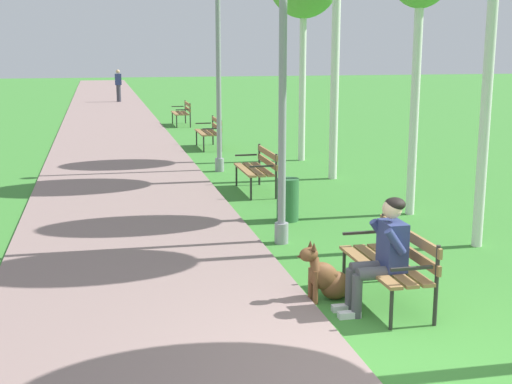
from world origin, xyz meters
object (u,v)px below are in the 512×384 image
at_px(park_bench_near, 392,259).
at_px(park_bench_mid, 258,166).
at_px(person_seated_on_near_bench, 383,251).
at_px(park_bench_far, 210,130).
at_px(dog_brown, 327,278).
at_px(park_bench_furthest, 183,111).
at_px(litter_bin, 288,200).
at_px(pedestrian_distant, 118,86).
at_px(lamp_post_near, 283,85).
at_px(lamp_post_mid, 219,74).

bearing_deg(park_bench_near, park_bench_mid, 90.78).
distance_m(park_bench_near, person_seated_on_near_bench, 0.34).
bearing_deg(park_bench_far, dog_brown, -92.91).
bearing_deg(park_bench_furthest, park_bench_far, -89.30).
bearing_deg(park_bench_far, litter_bin, -90.54).
relative_size(park_bench_near, dog_brown, 1.81).
bearing_deg(park_bench_near, pedestrian_distant, 93.96).
xyz_separation_m(park_bench_far, lamp_post_near, (-0.52, -9.64, 1.76)).
height_order(park_bench_far, pedestrian_distant, pedestrian_distant).
relative_size(park_bench_near, litter_bin, 2.14).
bearing_deg(lamp_post_mid, park_bench_furthest, 88.12).
bearing_deg(park_bench_mid, pedestrian_distant, 94.81).
bearing_deg(lamp_post_near, park_bench_mid, 82.31).
relative_size(park_bench_far, person_seated_on_near_bench, 1.20).
bearing_deg(person_seated_on_near_bench, litter_bin, 88.89).
bearing_deg(dog_brown, person_seated_on_near_bench, -45.20).
relative_size(park_bench_near, lamp_post_mid, 0.36).
relative_size(litter_bin, pedestrian_distant, 0.42).
xyz_separation_m(park_bench_mid, lamp_post_near, (-0.48, -3.58, 1.76)).
xyz_separation_m(park_bench_near, lamp_post_near, (-0.57, 2.58, 1.76)).
bearing_deg(park_bench_near, park_bench_far, 90.23).
relative_size(person_seated_on_near_bench, litter_bin, 1.79).
relative_size(park_bench_mid, park_bench_far, 1.00).
bearing_deg(pedestrian_distant, lamp_post_near, -86.87).
distance_m(park_bench_mid, park_bench_furthest, 11.90).
distance_m(park_bench_far, lamp_post_near, 9.82).
bearing_deg(pedestrian_distant, park_bench_near, -86.04).
height_order(person_seated_on_near_bench, pedestrian_distant, pedestrian_distant).
relative_size(park_bench_near, pedestrian_distant, 0.91).
relative_size(park_bench_near, lamp_post_near, 0.34).
distance_m(person_seated_on_near_bench, litter_bin, 4.06).
bearing_deg(park_bench_near, park_bench_furthest, 90.38).
height_order(park_bench_furthest, person_seated_on_near_bench, person_seated_on_near_bench).
height_order(lamp_post_mid, litter_bin, lamp_post_mid).
bearing_deg(dog_brown, park_bench_mid, 84.45).
height_order(park_bench_mid, litter_bin, park_bench_mid).
xyz_separation_m(park_bench_furthest, litter_bin, (-0.01, -14.22, -0.16)).
height_order(dog_brown, lamp_post_near, lamp_post_near).
relative_size(park_bench_furthest, litter_bin, 2.14).
relative_size(lamp_post_near, pedestrian_distant, 2.66).
xyz_separation_m(park_bench_near, park_bench_far, (-0.05, 12.22, 0.00)).
height_order(person_seated_on_near_bench, lamp_post_mid, lamp_post_mid).
bearing_deg(park_bench_furthest, pedestrian_distant, 99.70).
relative_size(park_bench_mid, lamp_post_near, 0.34).
distance_m(park_bench_far, park_bench_furthest, 5.84).
distance_m(park_bench_furthest, dog_brown, 17.83).
bearing_deg(lamp_post_mid, park_bench_mid, -81.81).
xyz_separation_m(park_bench_mid, lamp_post_mid, (-0.35, 2.42, 1.67)).
bearing_deg(park_bench_mid, park_bench_furthest, 90.18).
bearing_deg(park_bench_far, person_seated_on_near_bench, -90.73).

